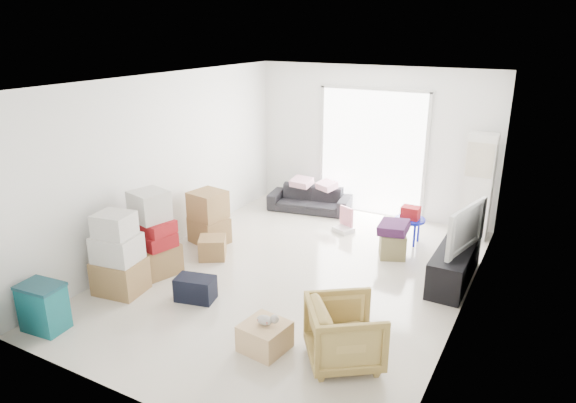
# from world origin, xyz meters

# --- Properties ---
(room_shell) EXTENTS (4.98, 6.48, 3.18)m
(room_shell) POSITION_xyz_m (0.00, 0.00, 1.35)
(room_shell) COLOR beige
(room_shell) RESTS_ON ground
(sliding_door) EXTENTS (2.10, 0.04, 2.33)m
(sliding_door) POSITION_xyz_m (0.00, 2.98, 1.24)
(sliding_door) COLOR white
(sliding_door) RESTS_ON room_shell
(ac_tower) EXTENTS (0.45, 0.30, 1.75)m
(ac_tower) POSITION_xyz_m (1.95, 2.65, 0.88)
(ac_tower) COLOR silver
(ac_tower) RESTS_ON room_shell
(tv_console) EXTENTS (0.45, 1.49, 0.50)m
(tv_console) POSITION_xyz_m (2.00, 0.90, 0.25)
(tv_console) COLOR black
(tv_console) RESTS_ON room_shell
(television) EXTENTS (0.85, 1.19, 0.14)m
(television) POSITION_xyz_m (2.00, 0.90, 0.57)
(television) COLOR black
(television) RESTS_ON tv_console
(sofa) EXTENTS (1.59, 0.71, 0.60)m
(sofa) POSITION_xyz_m (-1.01, 2.50, 0.30)
(sofa) COLOR #242328
(sofa) RESTS_ON room_shell
(pillow_left) EXTENTS (0.39, 0.32, 0.12)m
(pillow_left) POSITION_xyz_m (-1.19, 2.50, 0.66)
(pillow_left) COLOR #E8A9C2
(pillow_left) RESTS_ON sofa
(pillow_right) EXTENTS (0.43, 0.39, 0.12)m
(pillow_right) POSITION_xyz_m (-0.68, 2.55, 0.66)
(pillow_right) COLOR #E8A9C2
(pillow_right) RESTS_ON sofa
(armchair) EXTENTS (0.98, 0.99, 0.75)m
(armchair) POSITION_xyz_m (1.37, -1.51, 0.38)
(armchair) COLOR tan
(armchair) RESTS_ON room_shell
(storage_bins) EXTENTS (0.53, 0.39, 0.58)m
(storage_bins) POSITION_xyz_m (-1.90, -2.60, 0.29)
(storage_bins) COLOR #105A61
(storage_bins) RESTS_ON room_shell
(box_stack_a) EXTENTS (0.67, 0.58, 1.10)m
(box_stack_a) POSITION_xyz_m (-1.80, -1.53, 0.49)
(box_stack_a) COLOR olive
(box_stack_a) RESTS_ON room_shell
(box_stack_b) EXTENTS (0.75, 0.75, 1.22)m
(box_stack_b) POSITION_xyz_m (-1.80, -0.89, 0.53)
(box_stack_b) COLOR olive
(box_stack_b) RESTS_ON room_shell
(box_stack_c) EXTENTS (0.68, 0.62, 0.86)m
(box_stack_c) POSITION_xyz_m (-1.77, 0.36, 0.42)
(box_stack_c) COLOR olive
(box_stack_c) RESTS_ON room_shell
(loose_box) EXTENTS (0.54, 0.54, 0.33)m
(loose_box) POSITION_xyz_m (-1.37, -0.10, 0.16)
(loose_box) COLOR olive
(loose_box) RESTS_ON room_shell
(duffel_bag) EXTENTS (0.55, 0.40, 0.31)m
(duffel_bag) POSITION_xyz_m (-0.80, -1.23, 0.16)
(duffel_bag) COLOR black
(duffel_bag) RESTS_ON room_shell
(ottoman) EXTENTS (0.49, 0.49, 0.38)m
(ottoman) POSITION_xyz_m (1.02, 1.24, 0.19)
(ottoman) COLOR olive
(ottoman) RESTS_ON room_shell
(blanket) EXTENTS (0.44, 0.44, 0.14)m
(blanket) POSITION_xyz_m (1.02, 1.24, 0.45)
(blanket) COLOR #411C47
(blanket) RESTS_ON ottoman
(kids_table) EXTENTS (0.49, 0.49, 0.62)m
(kids_table) POSITION_xyz_m (1.09, 1.89, 0.44)
(kids_table) COLOR #1017AB
(kids_table) RESTS_ON room_shell
(toy_walker) EXTENTS (0.39, 0.37, 0.41)m
(toy_walker) POSITION_xyz_m (-0.02, 1.85, 0.11)
(toy_walker) COLOR silver
(toy_walker) RESTS_ON room_shell
(wood_crate) EXTENTS (0.51, 0.51, 0.31)m
(wood_crate) POSITION_xyz_m (0.53, -1.72, 0.15)
(wood_crate) COLOR #DBAD7E
(wood_crate) RESTS_ON room_shell
(plush_bunny) EXTENTS (0.25, 0.14, 0.12)m
(plush_bunny) POSITION_xyz_m (0.56, -1.71, 0.36)
(plush_bunny) COLOR #B2ADA8
(plush_bunny) RESTS_ON wood_crate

